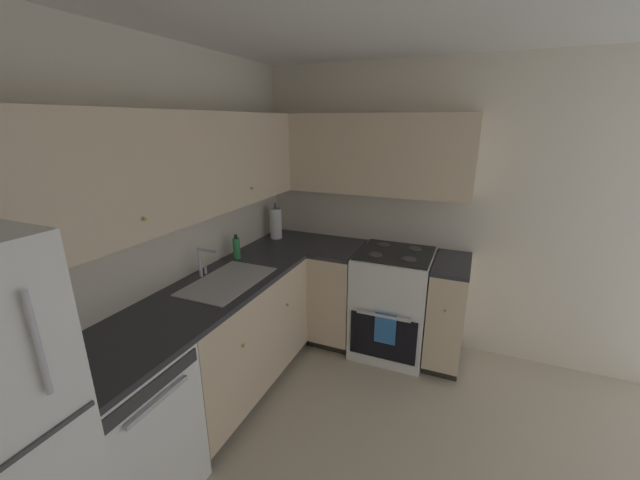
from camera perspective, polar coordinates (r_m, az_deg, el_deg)
wall_back at (r=2.55m, az=-26.08°, el=-1.35°), size 3.52×0.05×2.46m
wall_right at (r=3.39m, az=18.69°, el=3.88°), size 0.05×3.37×2.46m
dishwasher at (r=2.41m, az=-28.11°, el=-24.59°), size 0.60×0.63×0.88m
lower_cabinets_back at (r=2.96m, az=-13.20°, el=-14.18°), size 1.35×0.62×0.88m
countertop_back at (r=2.75m, az=-13.84°, el=-6.12°), size 2.55×0.60×0.03m
lower_cabinets_right at (r=3.41m, az=9.44°, el=-9.40°), size 0.62×1.28×0.88m
countertop_right at (r=3.23m, az=9.83°, el=-2.22°), size 0.60×1.28×0.03m
oven_range at (r=3.40m, az=10.94°, el=-9.18°), size 0.68×0.62×1.07m
upper_cabinets_back at (r=2.51m, az=-20.04°, el=10.53°), size 2.23×0.34×0.64m
upper_cabinets_right at (r=3.26m, az=6.23°, el=12.87°), size 0.32×1.83×0.64m
sink at (r=2.71m, az=-13.70°, el=-6.92°), size 0.66×0.40×0.10m
faucet at (r=2.78m, az=-17.36°, el=-2.88°), size 0.07×0.16×0.22m
soap_bottle at (r=3.09m, az=-12.55°, el=-1.20°), size 0.06×0.06×0.20m
paper_towel_roll at (r=3.56m, az=-6.71°, el=2.54°), size 0.11×0.11×0.35m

